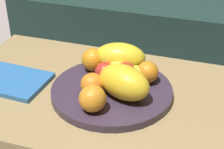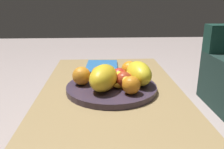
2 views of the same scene
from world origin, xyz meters
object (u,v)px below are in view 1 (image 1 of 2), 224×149
coffee_table (99,104)px  magazine (11,80)px  orange_front (93,99)px  orange_back (91,84)px  melon_large_front (124,82)px  orange_left (147,72)px  apple_front (105,72)px  banana_bunch (124,72)px  couch (161,6)px  apple_left (126,72)px  fruit_bowl (112,91)px  melon_smaller_beside (120,57)px  orange_right (93,60)px

coffee_table → magazine: size_ratio=4.10×
orange_front → magazine: size_ratio=0.33×
orange_back → melon_large_front: bearing=9.9°
orange_left → apple_front: 0.14m
apple_front → banana_bunch: size_ratio=0.41×
couch → melon_large_front: (0.13, -1.24, 0.20)m
orange_back → apple_front: 0.09m
apple_front → couch: bearing=91.8°
orange_front → apple_left: 0.19m
couch → banana_bunch: 1.16m
couch → fruit_bowl: couch is taller
couch → melon_smaller_beside: couch is taller
orange_left → orange_back: same height
melon_smaller_beside → orange_right: size_ratio=2.19×
apple_left → banana_bunch: (-0.01, 0.01, -0.01)m
fruit_bowl → orange_back: size_ratio=5.39×
couch → orange_front: couch is taller
apple_front → magazine: 0.33m
couch → orange_left: (0.17, -1.13, 0.19)m
apple_front → orange_back: bearing=-99.5°
orange_left → melon_smaller_beside: bearing=156.5°
orange_front → fruit_bowl: bearing=83.1°
couch → orange_back: size_ratio=23.03×
apple_left → orange_left: bearing=17.6°
orange_right → magazine: 0.29m
fruit_bowl → apple_front: (-0.04, 0.03, 0.05)m
orange_front → banana_bunch: bearing=78.8°
melon_smaller_beside → orange_back: 0.18m
fruit_bowl → apple_front: bearing=136.7°
couch → magazine: couch is taller
couch → melon_smaller_beside: 1.10m
melon_smaller_beside → magazine: (-0.35, -0.16, -0.07)m
apple_left → magazine: bearing=-166.7°
orange_front → apple_left: (0.05, 0.18, -0.00)m
orange_left → apple_left: 0.07m
banana_bunch → magazine: size_ratio=0.66×
orange_left → apple_left: bearing=-162.4°
melon_large_front → orange_back: 0.11m
melon_smaller_beside → banana_bunch: 0.07m
orange_back → apple_left: orange_back is taller
orange_left → magazine: 0.47m
melon_large_front → melon_smaller_beside: bearing=111.4°
banana_bunch → orange_right: bearing=167.0°
apple_left → apple_front: bearing=-167.3°
fruit_bowl → orange_left: 0.13m
fruit_bowl → melon_large_front: 0.09m
melon_smaller_beside → banana_bunch: (0.03, -0.06, -0.02)m
couch → orange_back: bearing=-89.0°
orange_right → couch: bearing=88.8°
couch → magazine: bearing=-102.8°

